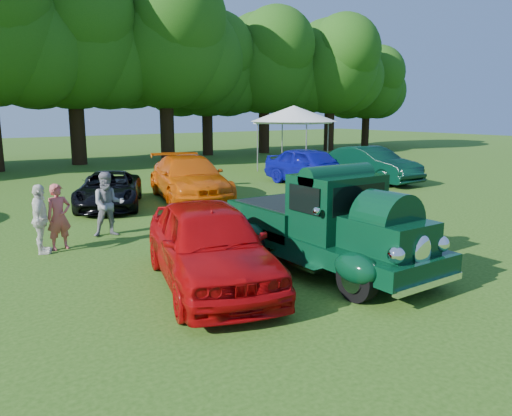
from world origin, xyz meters
TOP-DOWN VIEW (x-y plane):
  - ground at (0.00, 0.00)m, footprint 120.00×120.00m
  - hero_pickup at (0.62, -0.35)m, footprint 2.46×5.29m
  - red_convertible at (-2.04, 0.13)m, footprint 3.20×5.19m
  - back_car_black at (-0.97, 9.11)m, footprint 3.71×4.92m
  - back_car_orange at (2.03, 8.82)m, footprint 3.62×6.09m
  - back_car_blue at (8.43, 9.12)m, footprint 2.22×5.08m
  - back_car_green at (11.27, 8.16)m, footprint 1.77×5.08m
  - spectator_pink at (-3.78, 4.47)m, footprint 0.64×0.46m
  - spectator_grey at (-2.35, 5.07)m, footprint 0.97×0.83m
  - spectator_white at (-4.23, 4.33)m, footprint 0.68×1.06m
  - canopy_tent at (11.36, 14.06)m, footprint 6.42×6.42m

SIDE VIEW (x-z plane):
  - ground at x=0.00m, z-range 0.00..0.00m
  - back_car_black at x=-0.97m, z-range 0.00..1.24m
  - spectator_pink at x=-3.78m, z-range 0.00..1.63m
  - red_convertible at x=-2.04m, z-range 0.00..1.65m
  - back_car_orange at x=2.03m, z-range 0.00..1.66m
  - spectator_white at x=-4.23m, z-range 0.00..1.67m
  - back_car_green at x=11.27m, z-range 0.00..1.67m
  - back_car_blue at x=8.43m, z-range 0.00..1.70m
  - spectator_grey at x=-2.35m, z-range 0.00..1.75m
  - hero_pickup at x=0.62m, z-range -0.14..1.93m
  - canopy_tent at x=11.36m, z-range 1.34..4.96m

